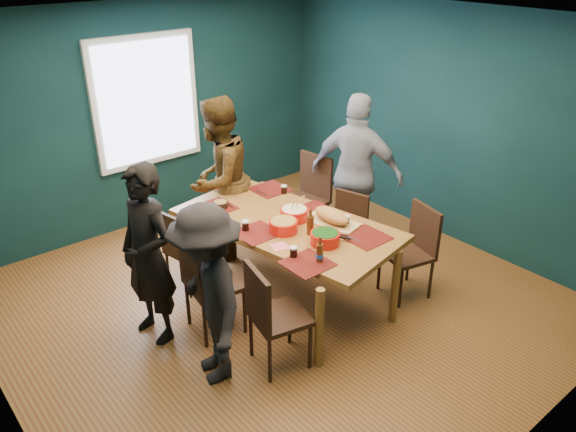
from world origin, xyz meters
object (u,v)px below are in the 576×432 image
chair_right_mid (347,226)px  person_back (219,180)px  person_far_left (148,255)px  person_near_left (208,296)px  bowl_salad (283,225)px  chair_right_far (310,192)px  chair_left_near (270,311)px  bowl_herbs (325,238)px  chair_right_near (415,244)px  chair_left_mid (204,277)px  person_right (357,174)px  cutting_board (332,217)px  bowl_dumpling (294,213)px  dining_table (286,229)px  chair_left_far (183,246)px

chair_right_mid → person_back: person_back is taller
person_far_left → person_near_left: 0.79m
chair_right_mid → bowl_salad: (-0.99, -0.12, 0.39)m
chair_right_far → bowl_salad: chair_right_far is taller
chair_left_near → bowl_herbs: bearing=25.9°
chair_right_far → chair_right_near: 1.56m
chair_left_mid → bowl_salad: (0.82, -0.12, 0.30)m
person_right → cutting_board: person_right is taller
chair_left_mid → person_far_left: person_far_left is taller
chair_left_near → person_right: 2.32m
chair_right_mid → bowl_herbs: bearing=-163.4°
person_back → bowl_herbs: 1.68m
cutting_board → bowl_dumpling: bearing=112.5°
chair_right_near → person_far_left: (-2.35, 1.07, 0.28)m
chair_left_near → chair_right_far: size_ratio=0.94×
dining_table → cutting_board: bearing=-54.9°
person_far_left → person_right: (2.59, -0.00, 0.08)m
chair_left_mid → person_back: bearing=58.9°
chair_right_near → bowl_herbs: 1.11m
person_back → chair_left_mid: bearing=26.5°
person_back → bowl_dumpling: bearing=72.5°
bowl_dumpling → chair_right_far: bearing=40.5°
person_far_left → bowl_salad: size_ratio=6.11×
bowl_salad → chair_right_near: bearing=-29.7°
chair_left_mid → bowl_herbs: bearing=-21.6°
cutting_board → chair_left_mid: bearing=153.2°
chair_left_far → chair_right_mid: bearing=-36.0°
dining_table → chair_right_near: chair_right_near is taller
bowl_herbs → person_right: bearing=33.1°
chair_left_near → chair_right_mid: (1.64, 0.73, -0.06)m
chair_right_far → person_right: (0.26, -0.49, 0.31)m
chair_left_mid → person_right: 2.26m
chair_right_near → cutting_board: bearing=159.1°
chair_left_far → chair_right_mid: (1.59, -0.76, -0.00)m
chair_left_mid → chair_right_far: size_ratio=0.98×
chair_left_mid → cutting_board: 1.35m
cutting_board → person_right: bearing=17.7°
person_far_left → bowl_salad: 1.26m
chair_right_mid → cutting_board: 0.72m
person_near_left → bowl_salad: bearing=126.4°
person_far_left → bowl_herbs: person_far_left is taller
chair_left_mid → bowl_dumpling: size_ratio=3.69×
dining_table → chair_right_far: size_ratio=2.27×
chair_left_near → person_near_left: size_ratio=0.62×
chair_right_mid → cutting_board: (-0.53, -0.30, 0.39)m
dining_table → bowl_salad: bearing=-149.0°
chair_right_far → cutting_board: chair_right_far is taller
chair_left_far → bowl_herbs: size_ratio=3.22×
chair_left_far → person_right: size_ratio=0.48×
chair_left_mid → person_back: 1.50m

